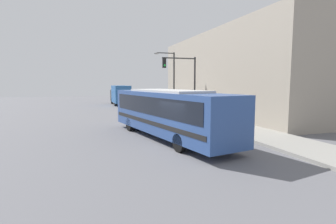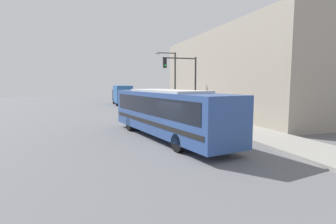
# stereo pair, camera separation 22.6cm
# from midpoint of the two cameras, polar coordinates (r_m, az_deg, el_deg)

# --- Properties ---
(ground_plane) EXTENTS (120.00, 120.00, 0.00)m
(ground_plane) POSITION_cam_midpoint_polar(r_m,az_deg,el_deg) (13.92, 2.36, -8.10)
(ground_plane) COLOR slate
(sidewalk) EXTENTS (3.38, 70.00, 0.18)m
(sidewalk) POSITION_cam_midpoint_polar(r_m,az_deg,el_deg) (34.57, 0.28, 0.72)
(sidewalk) COLOR gray
(sidewalk) RESTS_ON ground_plane
(building_facade) EXTENTS (6.00, 25.01, 8.91)m
(building_facade) POSITION_cam_midpoint_polar(r_m,az_deg,el_deg) (30.46, 12.75, 8.03)
(building_facade) COLOR #9E9384
(building_facade) RESTS_ON ground_plane
(city_bus) EXTENTS (4.78, 11.89, 3.05)m
(city_bus) POSITION_cam_midpoint_polar(r_m,az_deg,el_deg) (16.35, -0.43, 0.33)
(city_bus) COLOR #2D4C8C
(city_bus) RESTS_ON ground_plane
(delivery_truck) EXTENTS (2.32, 7.96, 3.06)m
(delivery_truck) POSITION_cam_midpoint_polar(r_m,az_deg,el_deg) (42.27, -10.55, 3.78)
(delivery_truck) COLOR #265999
(delivery_truck) RESTS_ON ground_plane
(fire_hydrant) EXTENTS (0.21, 0.28, 0.72)m
(fire_hydrant) POSITION_cam_midpoint_polar(r_m,az_deg,el_deg) (20.99, 9.96, -1.80)
(fire_hydrant) COLOR red
(fire_hydrant) RESTS_ON sidewalk
(traffic_light_pole) EXTENTS (3.28, 0.35, 5.68)m
(traffic_light_pole) POSITION_cam_midpoint_polar(r_m,az_deg,el_deg) (24.38, 3.26, 7.70)
(traffic_light_pole) COLOR #2D2D2D
(traffic_light_pole) RESTS_ON sidewalk
(street_lamp) EXTENTS (2.47, 0.28, 6.77)m
(street_lamp) POSITION_cam_midpoint_polar(r_m,az_deg,el_deg) (30.39, 0.51, 7.75)
(street_lamp) COLOR #2D2D2D
(street_lamp) RESTS_ON sidewalk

